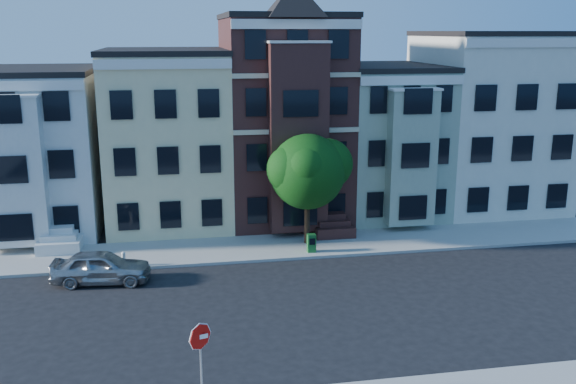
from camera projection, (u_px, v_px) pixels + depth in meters
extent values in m
plane|color=black|center=(342.00, 308.00, 26.95)|extent=(120.00, 120.00, 0.00)
cube|color=#9E9B93|center=(304.00, 245.00, 34.56)|extent=(60.00, 4.00, 0.15)
cube|color=silver|center=(28.00, 152.00, 37.11)|extent=(8.00, 9.00, 9.00)
cube|color=beige|center=(168.00, 139.00, 38.36)|extent=(7.00, 9.00, 10.00)
cube|color=#3B1B19|center=(283.00, 120.00, 39.32)|extent=(7.00, 9.00, 12.00)
cube|color=#9AAA91|center=(384.00, 141.00, 40.80)|extent=(6.00, 9.00, 9.00)
cube|color=silver|center=(487.00, 123.00, 41.76)|extent=(8.00, 9.00, 11.00)
imported|color=#9FA2A6|center=(101.00, 267.00, 29.46)|extent=(4.64, 2.25, 1.53)
cube|color=#1A6026|center=(311.00, 243.00, 33.22)|extent=(0.43, 0.38, 0.95)
cylinder|color=silver|center=(124.00, 260.00, 31.25)|extent=(0.25, 0.25, 0.58)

